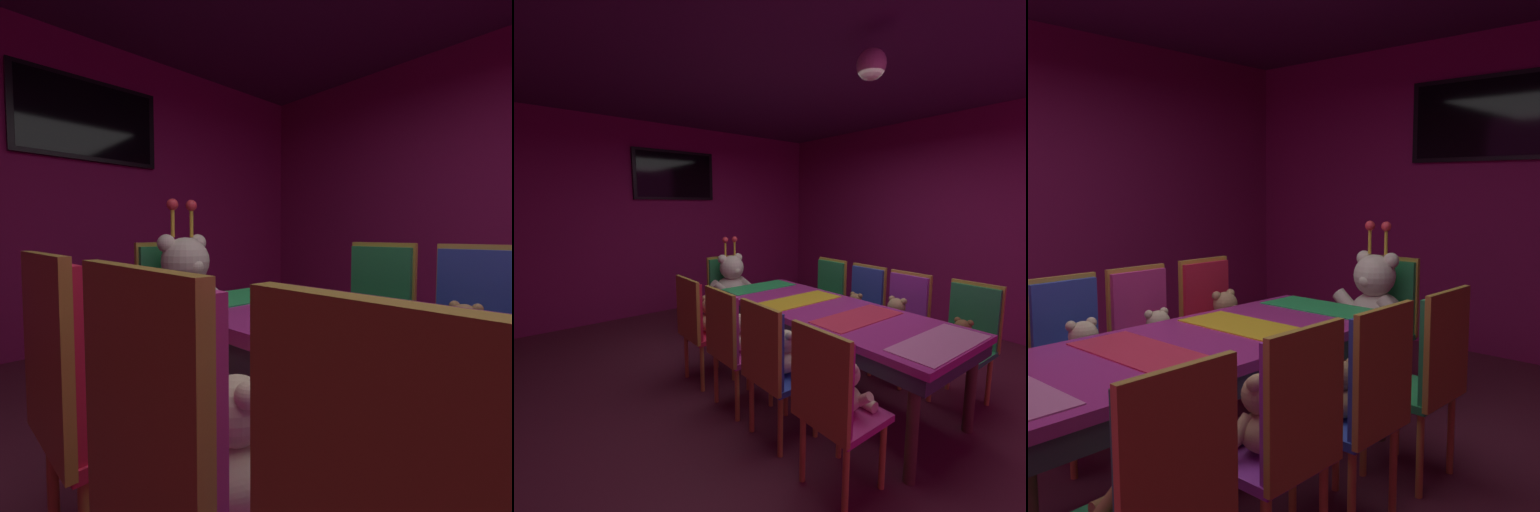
# 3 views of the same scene
# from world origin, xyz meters

# --- Properties ---
(wall_back) EXTENTS (5.20, 0.12, 2.80)m
(wall_back) POSITION_xyz_m (0.00, 3.20, 1.40)
(wall_back) COLOR #8C1959
(wall_back) RESTS_ON ground_plane
(banquet_table) EXTENTS (0.90, 2.29, 0.75)m
(banquet_table) POSITION_xyz_m (0.00, 0.00, 0.65)
(banquet_table) COLOR #B22D8C
(banquet_table) RESTS_ON ground_plane
(chair_left_2) EXTENTS (0.42, 0.41, 0.98)m
(chair_left_2) POSITION_xyz_m (-0.82, 0.25, 0.60)
(chair_left_2) COLOR #CC338C
(chair_left_2) RESTS_ON ground_plane
(teddy_left_2) EXTENTS (0.24, 0.31, 0.29)m
(teddy_left_2) POSITION_xyz_m (-0.68, 0.25, 0.58)
(teddy_left_2) COLOR beige
(teddy_left_2) RESTS_ON chair_left_2
(chair_left_3) EXTENTS (0.42, 0.41, 0.98)m
(chair_left_3) POSITION_xyz_m (-0.83, 0.80, 0.60)
(chair_left_3) COLOR red
(chair_left_3) RESTS_ON ground_plane
(teddy_left_3) EXTENTS (0.27, 0.35, 0.33)m
(teddy_left_3) POSITION_xyz_m (-0.68, 0.80, 0.60)
(teddy_left_3) COLOR tan
(teddy_left_3) RESTS_ON chair_left_3
(chair_right_2) EXTENTS (0.42, 0.41, 0.98)m
(chair_right_2) POSITION_xyz_m (0.82, 0.24, 0.60)
(chair_right_2) COLOR #2D47B2
(chair_right_2) RESTS_ON ground_plane
(teddy_right_2) EXTENTS (0.21, 0.28, 0.26)m
(teddy_right_2) POSITION_xyz_m (0.68, 0.24, 0.57)
(teddy_right_2) COLOR #9E7247
(teddy_right_2) RESTS_ON chair_right_2
(chair_right_3) EXTENTS (0.42, 0.41, 0.98)m
(chair_right_3) POSITION_xyz_m (0.84, 0.77, 0.60)
(chair_right_3) COLOR #268C4C
(chair_right_3) RESTS_ON ground_plane
(throne_chair) EXTENTS (0.41, 0.42, 0.98)m
(throne_chair) POSITION_xyz_m (0.00, 1.69, 0.60)
(throne_chair) COLOR #268C4C
(throne_chair) RESTS_ON ground_plane
(king_teddy_bear) EXTENTS (0.61, 0.47, 0.78)m
(king_teddy_bear) POSITION_xyz_m (0.00, 1.53, 0.71)
(king_teddy_bear) COLOR silver
(king_teddy_bear) RESTS_ON throne_chair
(wall_tv) EXTENTS (1.24, 0.06, 0.72)m
(wall_tv) POSITION_xyz_m (0.00, 3.11, 2.05)
(wall_tv) COLOR black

